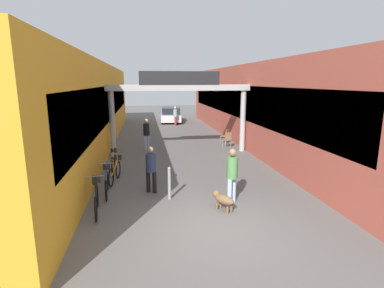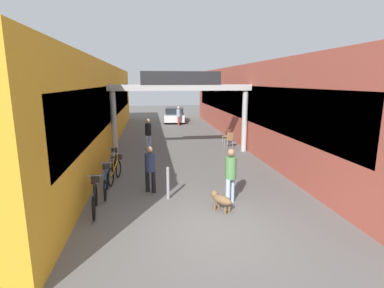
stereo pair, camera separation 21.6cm
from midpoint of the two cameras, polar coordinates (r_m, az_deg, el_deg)
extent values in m
plane|color=#605E5B|center=(7.86, 4.56, -16.04)|extent=(80.00, 80.00, 0.00)
cube|color=gold|center=(18.11, -20.15, 6.78)|extent=(3.00, 26.00, 4.58)
cube|color=black|center=(17.88, -15.50, 7.75)|extent=(0.04, 23.40, 1.83)
cube|color=#B25142|center=(19.05, 11.84, 7.46)|extent=(3.00, 26.00, 4.58)
cube|color=black|center=(18.55, 7.55, 8.21)|extent=(0.04, 23.40, 1.83)
cylinder|color=#B2B2B2|center=(15.30, -15.34, 3.68)|extent=(0.28, 0.28, 3.21)
cylinder|color=#B2B2B2|center=(16.03, 9.26, 4.30)|extent=(0.28, 0.28, 3.21)
cube|color=#B2B2B2|center=(15.17, -2.82, 10.68)|extent=(7.40, 0.44, 0.30)
cube|color=#232326|center=(14.97, -2.75, 12.47)|extent=(3.96, 0.10, 0.64)
cylinder|color=#A5BFE0|center=(9.23, 6.50, -9.00)|extent=(0.20, 0.20, 0.80)
cylinder|color=#A5BFE0|center=(9.42, 7.28, -8.58)|extent=(0.20, 0.20, 0.80)
cylinder|color=#4C7F47|center=(9.09, 7.01, -4.49)|extent=(0.48, 0.48, 0.66)
sphere|color=#8C664C|center=(8.97, 7.09, -1.59)|extent=(0.32, 0.32, 0.23)
cylinder|color=black|center=(10.16, -7.77, -7.24)|extent=(0.19, 0.19, 0.73)
cylinder|color=black|center=(10.28, -8.93, -7.05)|extent=(0.19, 0.19, 0.73)
cylinder|color=navy|center=(10.02, -8.47, -3.53)|extent=(0.47, 0.47, 0.60)
sphere|color=tan|center=(9.92, -8.55, -1.10)|extent=(0.29, 0.29, 0.21)
cylinder|color=#A5BFE0|center=(16.60, -8.73, 0.34)|extent=(0.20, 0.20, 0.79)
cylinder|color=#A5BFE0|center=(16.41, -9.23, 0.19)|extent=(0.20, 0.20, 0.79)
cylinder|color=black|center=(16.37, -9.06, 2.74)|extent=(0.48, 0.48, 0.65)
sphere|color=beige|center=(16.31, -9.12, 4.36)|extent=(0.31, 0.31, 0.22)
cylinder|color=#99332D|center=(25.28, -3.40, 4.35)|extent=(0.14, 0.14, 0.75)
cylinder|color=#99332D|center=(25.51, -3.45, 4.42)|extent=(0.14, 0.14, 0.75)
cylinder|color=#8C9EB2|center=(25.31, -3.45, 5.91)|extent=(0.34, 0.34, 0.62)
sphere|color=beige|center=(25.27, -3.46, 6.91)|extent=(0.21, 0.21, 0.21)
ellipsoid|color=brown|center=(8.76, 5.44, -10.51)|extent=(0.62, 0.71, 0.27)
sphere|color=brown|center=(8.91, 3.96, -9.45)|extent=(0.32, 0.32, 0.23)
sphere|color=white|center=(8.89, 4.44, -10.25)|extent=(0.22, 0.22, 0.16)
cylinder|color=brown|center=(8.91, 4.04, -11.75)|extent=(0.10, 0.10, 0.21)
cylinder|color=brown|center=(9.04, 4.79, -11.43)|extent=(0.10, 0.10, 0.21)
cylinder|color=brown|center=(8.68, 6.06, -12.47)|extent=(0.10, 0.10, 0.21)
cylinder|color=brown|center=(8.80, 6.80, -12.12)|extent=(0.10, 0.10, 0.21)
torus|color=black|center=(9.52, -18.25, -9.30)|extent=(0.12, 0.67, 0.67)
torus|color=black|center=(8.57, -18.56, -11.71)|extent=(0.12, 0.67, 0.67)
cube|color=black|center=(8.98, -18.47, -9.37)|extent=(0.14, 0.94, 0.34)
cylinder|color=black|center=(8.79, -18.60, -8.31)|extent=(0.04, 0.04, 0.42)
cube|color=black|center=(8.72, -18.70, -6.95)|extent=(0.12, 0.23, 0.05)
cylinder|color=black|center=(9.33, -18.42, -7.25)|extent=(0.04, 0.04, 0.46)
cylinder|color=gray|center=(9.26, -18.52, -5.84)|extent=(0.46, 0.08, 0.03)
cube|color=#332D28|center=(9.50, -18.40, -6.40)|extent=(0.26, 0.22, 0.20)
torus|color=black|center=(10.79, -16.42, -6.65)|extent=(0.10, 0.67, 0.67)
torus|color=black|center=(9.83, -16.66, -8.51)|extent=(0.10, 0.67, 0.67)
cube|color=#234C9E|center=(10.25, -16.59, -6.59)|extent=(0.11, 0.94, 0.34)
cylinder|color=#234C9E|center=(10.07, -16.70, -5.61)|extent=(0.03, 0.03, 0.42)
cube|color=black|center=(10.01, -16.77, -4.41)|extent=(0.12, 0.23, 0.05)
cylinder|color=#234C9E|center=(10.62, -16.55, -4.81)|extent=(0.03, 0.03, 0.46)
cylinder|color=gray|center=(10.56, -16.63, -3.56)|extent=(0.46, 0.06, 0.03)
cube|color=#332D28|center=(10.79, -16.53, -4.10)|extent=(0.26, 0.22, 0.20)
torus|color=black|center=(11.97, -14.40, -4.71)|extent=(0.16, 0.67, 0.67)
torus|color=black|center=(11.03, -15.71, -6.20)|extent=(0.16, 0.67, 0.67)
cube|color=gold|center=(11.45, -15.07, -4.56)|extent=(0.19, 0.94, 0.34)
cylinder|color=gold|center=(11.28, -15.29, -3.66)|extent=(0.04, 0.04, 0.42)
cube|color=black|center=(11.23, -15.35, -2.58)|extent=(0.13, 0.23, 0.05)
cylinder|color=gold|center=(11.82, -14.56, -3.02)|extent=(0.04, 0.04, 0.46)
cylinder|color=gray|center=(11.76, -14.63, -1.89)|extent=(0.46, 0.10, 0.03)
cube|color=#332D28|center=(11.98, -14.35, -2.41)|extent=(0.27, 0.24, 0.20)
torus|color=black|center=(13.14, -15.09, -3.27)|extent=(0.07, 0.67, 0.67)
torus|color=black|center=(12.16, -15.39, -4.51)|extent=(0.07, 0.67, 0.67)
cube|color=beige|center=(12.60, -15.28, -3.08)|extent=(0.07, 0.94, 0.34)
cylinder|color=beige|center=(12.43, -15.37, -2.24)|extent=(0.03, 0.03, 0.42)
cube|color=black|center=(12.38, -15.42, -1.25)|extent=(0.11, 0.22, 0.05)
cylinder|color=beige|center=(12.99, -15.20, -1.72)|extent=(0.03, 0.03, 0.46)
cylinder|color=gray|center=(12.94, -15.26, -0.69)|extent=(0.46, 0.04, 0.03)
cube|color=#332D28|center=(13.17, -15.16, -1.18)|extent=(0.25, 0.21, 0.20)
cylinder|color=gray|center=(9.54, -4.98, -7.67)|extent=(0.10, 0.10, 0.98)
sphere|color=gray|center=(9.38, -5.04, -4.67)|extent=(0.10, 0.10, 0.10)
cylinder|color=gray|center=(17.06, 5.49, 0.16)|extent=(0.04, 0.04, 0.45)
cylinder|color=gray|center=(17.21, 6.51, 0.23)|extent=(0.04, 0.04, 0.45)
cylinder|color=gray|center=(16.76, 5.99, -0.07)|extent=(0.04, 0.04, 0.45)
cylinder|color=gray|center=(16.91, 7.03, 0.02)|extent=(0.04, 0.04, 0.45)
cube|color=olive|center=(16.94, 6.28, 0.90)|extent=(0.47, 0.47, 0.04)
cube|color=olive|center=(16.74, 6.56, 1.53)|extent=(0.40, 0.11, 0.40)
cylinder|color=gray|center=(17.90, 5.12, 0.72)|extent=(0.04, 0.04, 0.45)
cylinder|color=gray|center=(18.21, 5.56, 0.90)|extent=(0.04, 0.04, 0.45)
cylinder|color=gray|center=(17.77, 6.12, 0.61)|extent=(0.04, 0.04, 0.45)
cylinder|color=gray|center=(18.08, 6.55, 0.80)|extent=(0.04, 0.04, 0.45)
cube|color=olive|center=(17.94, 5.85, 1.52)|extent=(0.56, 0.56, 0.04)
cube|color=olive|center=(17.84, 6.40, 2.17)|extent=(0.28, 0.34, 0.40)
cube|color=silver|center=(27.70, -4.21, 5.22)|extent=(2.11, 4.15, 0.60)
cube|color=#1E2328|center=(27.49, -4.22, 6.37)|extent=(1.77, 2.34, 0.55)
cylinder|color=black|center=(29.18, -5.76, 5.17)|extent=(0.25, 0.62, 0.60)
cylinder|color=black|center=(29.17, -2.62, 5.22)|extent=(0.25, 0.62, 0.60)
cylinder|color=black|center=(26.30, -5.95, 4.44)|extent=(0.25, 0.62, 0.60)
cylinder|color=black|center=(26.29, -2.47, 4.49)|extent=(0.25, 0.62, 0.60)
camera|label=1|loc=(0.11, -90.54, -0.11)|focal=28.00mm
camera|label=2|loc=(0.11, 89.46, 0.11)|focal=28.00mm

